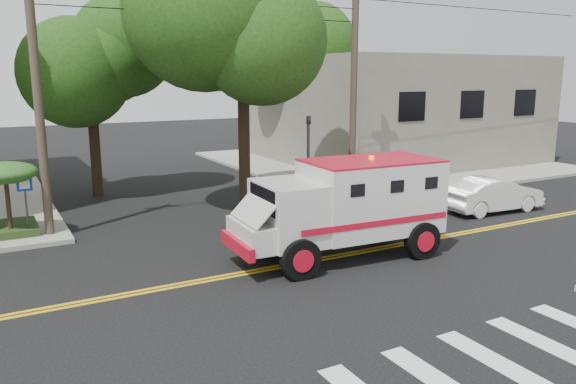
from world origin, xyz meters
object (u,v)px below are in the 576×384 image
parked_sedan (493,195)px  pedestrian_a (345,179)px  armored_truck (347,203)px  pedestrian_b (330,174)px

parked_sedan → pedestrian_a: pedestrian_a is taller
armored_truck → parked_sedan: bearing=15.7°
armored_truck → pedestrian_a: size_ratio=3.52×
pedestrian_a → armored_truck: bearing=34.5°
pedestrian_a → parked_sedan: bearing=116.2°
parked_sedan → pedestrian_b: pedestrian_b is taller
armored_truck → pedestrian_a: armored_truck is taller
parked_sedan → pedestrian_b: (-3.79, 5.59, 0.26)m
parked_sedan → pedestrian_a: (-4.17, 3.84, 0.37)m
parked_sedan → pedestrian_a: bearing=51.1°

